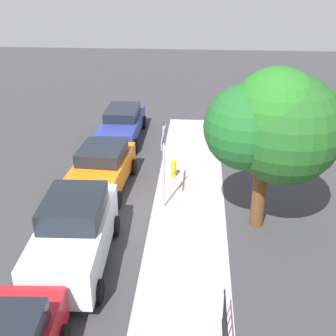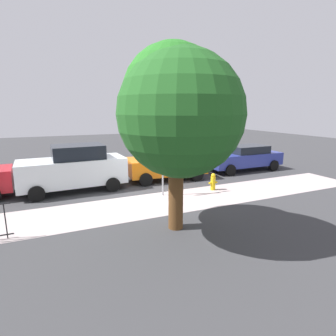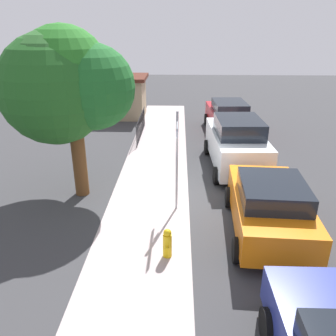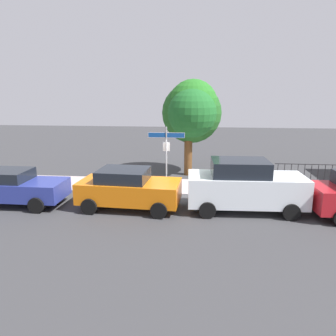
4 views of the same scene
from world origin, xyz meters
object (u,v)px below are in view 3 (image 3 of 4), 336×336
shade_tree (64,83)px  fire_hydrant (167,243)px  street_sign (177,143)px  car_red (228,117)px  car_orange (269,206)px  utility_shed (123,96)px  car_white (236,143)px

shade_tree → fire_hydrant: size_ratio=6.92×
street_sign → car_red: size_ratio=0.66×
shade_tree → car_orange: (-2.34, -5.98, -2.85)m
fire_hydrant → car_red: bearing=-14.9°
shade_tree → car_orange: shade_tree is taller
car_orange → street_sign: bearing=66.2°
utility_shed → car_orange: bearing=-155.3°
car_red → fire_hydrant: size_ratio=6.06×
shade_tree → fire_hydrant: (-3.47, -3.27, -3.31)m
car_white → fire_hydrant: bearing=154.5°
shade_tree → street_sign: bearing=-107.0°
car_orange → car_red: (9.40, -0.11, 0.04)m
shade_tree → utility_shed: shade_tree is taller
shade_tree → utility_shed: (10.48, -0.07, -2.43)m
street_sign → fire_hydrant: (-2.42, 0.20, -1.79)m
car_orange → utility_shed: utility_shed is taller
shade_tree → car_red: 9.74m
car_red → street_sign: bearing=159.2°
car_white → utility_shed: size_ratio=1.57×
shade_tree → car_white: 6.77m
street_sign → car_orange: size_ratio=0.74×
street_sign → car_orange: street_sign is taller
street_sign → car_red: bearing=-17.8°
car_orange → utility_shed: bearing=28.1°
car_orange → fire_hydrant: size_ratio=5.34×
street_sign → utility_shed: street_sign is taller
car_orange → car_red: 9.41m
car_orange → utility_shed: (12.82, 5.90, 0.42)m
car_white → car_red: 4.75m
car_white → shade_tree: bearing=109.8°
shade_tree → utility_shed: 10.76m
street_sign → utility_shed: (11.54, 3.40, -0.91)m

